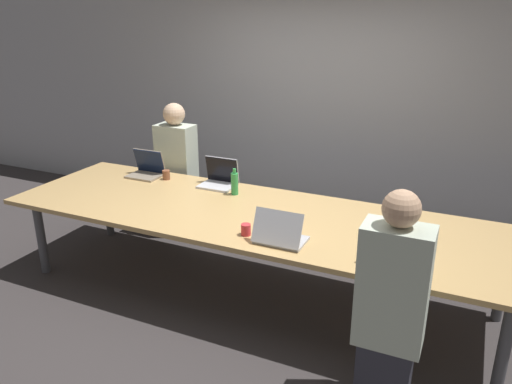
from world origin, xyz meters
TOP-DOWN VIEW (x-y plane):
  - ground_plane at (0.00, 0.00)m, footprint 24.00×24.00m
  - curtain_wall at (0.00, 1.87)m, footprint 12.00×0.06m
  - conference_table at (0.00, 0.00)m, footprint 4.25×1.28m
  - laptop_far_midleft at (-0.57, 0.50)m, footprint 0.33×0.26m
  - bottle_far_midleft at (-0.33, 0.34)m, footprint 0.07×0.07m
  - laptop_near_midright at (0.42, -0.43)m, footprint 0.36×0.26m
  - cup_near_midright at (0.14, -0.41)m, footprint 0.07×0.07m
  - laptop_far_left at (-1.38, 0.45)m, footprint 0.33×0.26m
  - person_far_left at (-1.28, 0.85)m, footprint 0.40×0.24m
  - cup_far_left at (-1.14, 0.44)m, footprint 0.07×0.07m
  - laptop_near_right at (1.23, -0.45)m, footprint 0.36×0.23m
  - person_near_right at (1.29, -0.82)m, footprint 0.40×0.24m
  - stapler at (0.17, -0.07)m, footprint 0.06×0.15m

SIDE VIEW (x-z plane):
  - ground_plane at x=0.00m, z-range 0.00..0.00m
  - person_near_right at x=1.29m, z-range -0.02..1.41m
  - person_far_left at x=-1.28m, z-range -0.01..1.43m
  - conference_table at x=0.00m, z-range 0.33..1.09m
  - stapler at x=0.17m, z-range 0.76..0.81m
  - cup_near_midright at x=0.14m, z-range 0.76..0.85m
  - cup_far_left at x=-1.14m, z-range 0.76..0.86m
  - laptop_near_right at x=1.23m, z-range 0.72..0.94m
  - laptop_near_midright at x=0.42m, z-range 0.71..0.96m
  - laptop_far_left at x=-1.38m, z-range 0.71..0.97m
  - laptop_far_midleft at x=-0.57m, z-range 0.71..0.97m
  - bottle_far_midleft at x=-0.33m, z-range 0.75..0.99m
  - curtain_wall at x=0.00m, z-range 0.00..2.80m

